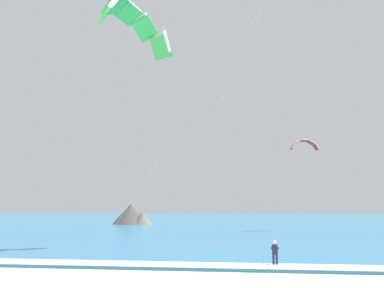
{
  "coord_description": "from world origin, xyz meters",
  "views": [
    {
      "loc": [
        -6.82,
        -8.13,
        3.96
      ],
      "look_at": [
        -9.85,
        18.4,
        8.25
      ],
      "focal_mm": 34.64,
      "sensor_mm": 36.0,
      "label": 1
    }
  ],
  "objects_px": {
    "kite_distant": "(304,144)",
    "surfboard": "(275,268)",
    "kitesurfer": "(275,253)",
    "kite_primary": "(134,21)"
  },
  "relations": [
    {
      "from": "kite_primary",
      "to": "kite_distant",
      "type": "bearing_deg",
      "value": 55.13
    },
    {
      "from": "kitesurfer",
      "to": "surfboard",
      "type": "bearing_deg",
      "value": -97.28
    },
    {
      "from": "surfboard",
      "to": "kite_primary",
      "type": "relative_size",
      "value": 0.08
    },
    {
      "from": "kite_distant",
      "to": "surfboard",
      "type": "bearing_deg",
      "value": -104.49
    },
    {
      "from": "surfboard",
      "to": "kitesurfer",
      "type": "relative_size",
      "value": 0.85
    },
    {
      "from": "kitesurfer",
      "to": "kite_distant",
      "type": "relative_size",
      "value": 0.4
    },
    {
      "from": "kitesurfer",
      "to": "kite_distant",
      "type": "height_order",
      "value": "kite_distant"
    },
    {
      "from": "kitesurfer",
      "to": "kite_primary",
      "type": "xyz_separation_m",
      "value": [
        -10.31,
        3.4,
        17.7
      ]
    },
    {
      "from": "surfboard",
      "to": "kitesurfer",
      "type": "xyz_separation_m",
      "value": [
        0.0,
        0.02,
        0.91
      ]
    },
    {
      "from": "kitesurfer",
      "to": "kite_primary",
      "type": "height_order",
      "value": "kite_primary"
    }
  ]
}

